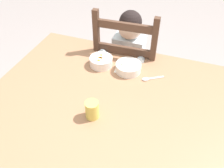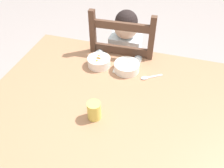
% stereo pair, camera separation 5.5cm
% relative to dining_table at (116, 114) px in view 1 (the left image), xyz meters
% --- Properties ---
extents(dining_table, '(1.43, 1.08, 0.71)m').
position_rel_dining_table_xyz_m(dining_table, '(0.00, 0.00, 0.00)').
color(dining_table, '#A37151').
rests_on(dining_table, ground).
extents(dining_chair, '(0.44, 0.44, 1.00)m').
position_rel_dining_table_xyz_m(dining_chair, '(-0.11, 0.58, -0.16)').
color(dining_chair, '#4F3427').
rests_on(dining_chair, ground).
extents(child_figure, '(0.32, 0.31, 0.95)m').
position_rel_dining_table_xyz_m(child_figure, '(-0.11, 0.58, -0.00)').
color(child_figure, silver).
rests_on(child_figure, ground).
extents(bowl_of_peas, '(0.15, 0.15, 0.05)m').
position_rel_dining_table_xyz_m(bowl_of_peas, '(-0.02, 0.29, 0.11)').
color(bowl_of_peas, white).
rests_on(bowl_of_peas, dining_table).
extents(bowl_of_carrots, '(0.14, 0.14, 0.06)m').
position_rel_dining_table_xyz_m(bowl_of_carrots, '(-0.20, 0.29, 0.11)').
color(bowl_of_carrots, white).
rests_on(bowl_of_carrots, dining_table).
extents(spoon, '(0.13, 0.09, 0.01)m').
position_rel_dining_table_xyz_m(spoon, '(0.11, 0.25, 0.09)').
color(spoon, silver).
rests_on(spoon, dining_table).
extents(drinking_cup, '(0.07, 0.07, 0.10)m').
position_rel_dining_table_xyz_m(drinking_cup, '(-0.08, -0.12, 0.13)').
color(drinking_cup, '#DCC555').
rests_on(drinking_cup, dining_table).
extents(paper_napkin, '(0.13, 0.12, 0.00)m').
position_rel_dining_table_xyz_m(paper_napkin, '(-0.04, 0.30, 0.08)').
color(paper_napkin, white).
rests_on(paper_napkin, dining_table).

